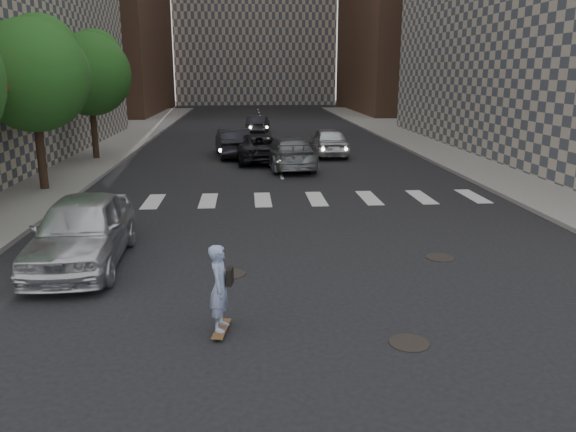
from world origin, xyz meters
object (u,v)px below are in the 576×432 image
object	(u,v)px
tree_c	(91,70)
skateboarder	(220,288)
traffic_car_a	(233,142)
traffic_car_d	(328,141)
traffic_car_b	(289,153)
silver_sedan	(82,230)
traffic_car_c	(258,147)
tree_b	(34,70)
traffic_car_e	(258,124)

from	to	relation	value
tree_c	skateboarder	distance (m)	22.54
traffic_car_a	traffic_car_d	world-z (taller)	traffic_car_d
traffic_car_a	traffic_car_b	world-z (taller)	traffic_car_a
silver_sedan	traffic_car_a	bearing A→B (deg)	77.43
traffic_car_a	traffic_car_c	xyz separation A→B (m)	(1.37, -1.79, -0.04)
traffic_car_a	traffic_car_d	distance (m)	5.35
tree_b	traffic_car_d	bearing A→B (deg)	35.34
traffic_car_b	tree_c	bearing A→B (deg)	-24.10
tree_c	traffic_car_a	world-z (taller)	tree_c
tree_b	traffic_car_a	distance (m)	12.03
tree_c	traffic_car_b	distance (m)	11.19
traffic_car_e	traffic_car_b	bearing A→B (deg)	101.77
tree_c	traffic_car_d	size ratio (longest dim) A/B	1.40
traffic_car_a	silver_sedan	bearing A→B (deg)	72.31
traffic_car_a	traffic_car_c	bearing A→B (deg)	120.35
tree_b	tree_c	bearing A→B (deg)	90.00
skateboarder	traffic_car_c	size ratio (longest dim) A/B	0.32
silver_sedan	traffic_car_a	world-z (taller)	silver_sedan
traffic_car_a	traffic_car_d	xyz separation A→B (m)	(5.35, 0.00, 0.03)
tree_c	traffic_car_e	xyz separation A→B (m)	(8.83, 12.86, -3.99)
tree_b	tree_c	world-z (taller)	same
silver_sedan	traffic_car_d	bearing A→B (deg)	62.01
traffic_car_b	traffic_car_d	distance (m)	4.90
silver_sedan	traffic_car_d	xyz separation A→B (m)	(8.66, 17.79, -0.05)
traffic_car_e	tree_c	bearing A→B (deg)	63.33
silver_sedan	traffic_car_b	distance (m)	14.91
silver_sedan	traffic_car_d	distance (m)	19.78
traffic_car_c	traffic_car_b	bearing A→B (deg)	115.46
skateboarder	traffic_car_b	xyz separation A→B (m)	(2.59, 17.65, -0.11)
traffic_car_b	traffic_car_c	xyz separation A→B (m)	(-1.43, 2.40, -0.04)
tree_b	silver_sedan	size ratio (longest dim) A/B	1.31
skateboarder	traffic_car_a	size ratio (longest dim) A/B	0.36
silver_sedan	traffic_car_c	bearing A→B (deg)	71.66
silver_sedan	traffic_car_d	world-z (taller)	silver_sedan
traffic_car_a	traffic_car_e	size ratio (longest dim) A/B	1.17
traffic_car_a	traffic_car_e	xyz separation A→B (m)	(1.67, 12.00, -0.11)
skateboarder	traffic_car_d	distance (m)	22.43
silver_sedan	traffic_car_c	size ratio (longest dim) A/B	0.96
skateboarder	silver_sedan	world-z (taller)	silver_sedan
tree_b	traffic_car_e	distance (m)	23.00
tree_c	skateboarder	world-z (taller)	tree_c
skateboarder	traffic_car_a	world-z (taller)	skateboarder
silver_sedan	traffic_car_e	distance (m)	30.20
skateboarder	traffic_car_b	bearing A→B (deg)	91.46
tree_b	traffic_car_e	xyz separation A→B (m)	(8.83, 20.86, -3.99)
tree_b	traffic_car_b	world-z (taller)	tree_b
tree_b	tree_c	xyz separation A→B (m)	(0.00, 8.00, 0.00)
traffic_car_b	traffic_car_e	world-z (taller)	traffic_car_b
tree_b	traffic_car_d	distance (m)	15.80
skateboarder	traffic_car_a	bearing A→B (deg)	100.37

